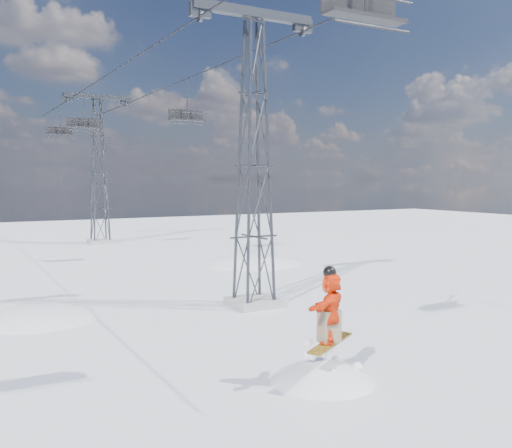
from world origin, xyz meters
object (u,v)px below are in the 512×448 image
object	(u,v)px
lift_tower_far	(99,173)
lift_chair_near	(364,8)
lift_tower_near	(254,167)
snowboarder_jump	(322,444)

from	to	relation	value
lift_tower_far	lift_chair_near	size ratio (longest dim) A/B	4.42
lift_chair_near	lift_tower_near	bearing A→B (deg)	76.52
snowboarder_jump	lift_tower_far	bearing A→B (deg)	85.76
snowboarder_jump	lift_chair_near	world-z (taller)	lift_chair_near
snowboarder_jump	lift_chair_near	xyz separation A→B (m)	(0.26, -1.06, 10.41)
lift_tower_near	snowboarder_jump	size ratio (longest dim) A/B	1.67
snowboarder_jump	lift_chair_near	distance (m)	10.46
lift_tower_far	snowboarder_jump	bearing A→B (deg)	-94.24
lift_tower_far	lift_chair_near	world-z (taller)	lift_tower_far
lift_tower_near	lift_chair_near	xyz separation A→B (m)	(-2.20, -9.18, 3.31)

